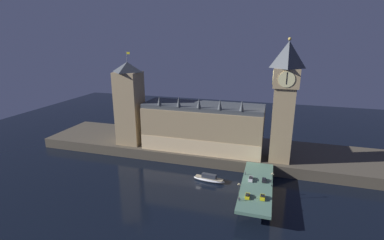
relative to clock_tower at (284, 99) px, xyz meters
The scene contains 16 objects.
ground_plane 61.10m from the clock_tower, 144.79° to the right, with size 400.00×400.00×0.00m, color black.
embankment 54.19m from the clock_tower, 162.12° to the left, with size 220.00×42.00×6.00m.
parliament_hall 48.53m from the clock_tower, behind, with size 69.29×22.74×32.46m.
clock_tower is the anchor object (origin of this frame).
victoria_tower 89.89m from the clock_tower, behind, with size 14.44×14.44×56.19m.
bridge 48.24m from the clock_tower, 106.60° to the right, with size 13.49×46.00×6.72m.
car_northbound_lead 45.10m from the clock_tower, 113.24° to the right, with size 1.96×4.80×1.56m.
car_northbound_trail 56.01m from the clock_tower, 105.78° to the right, with size 1.93×4.22×1.43m.
car_southbound_lead 54.42m from the clock_tower, 98.53° to the right, with size 2.08×3.86×1.59m.
car_southbound_trail 43.42m from the clock_tower, 102.99° to the right, with size 1.89×4.09×1.33m.
pedestrian_near_rail 59.45m from the clock_tower, 107.92° to the right, with size 0.38×0.38×1.76m.
pedestrian_mid_walk 43.20m from the clock_tower, 97.00° to the right, with size 0.38×0.38×1.85m.
pedestrian_far_rail 43.07m from the clock_tower, 122.51° to the right, with size 0.38×0.38×1.61m.
street_lamp_near 56.75m from the clock_tower, 108.78° to the right, with size 1.34×0.60×7.26m.
street_lamp_mid 43.09m from the clock_tower, 95.63° to the right, with size 1.34×0.60×6.47m.
boat_upstream 55.82m from the clock_tower, 144.92° to the right, with size 16.56×5.01×3.98m.
Camera 1 is at (32.14, -119.83, 68.68)m, focal length 26.00 mm.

